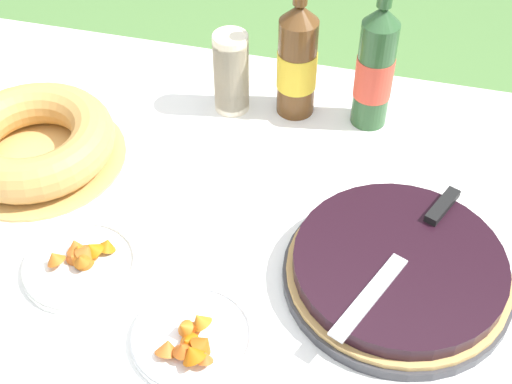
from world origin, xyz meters
The scene contains 10 objects.
garden_table centered at (0.00, 0.00, 0.70)m, with size 1.41×1.14×0.77m.
tablecloth centered at (0.00, 0.00, 0.76)m, with size 1.42×1.15×0.10m.
berry_tart centered at (0.38, 0.00, 0.81)m, with size 0.37×0.37×0.06m.
serving_knife centered at (0.39, 0.03, 0.84)m, with size 0.17×0.35×0.01m.
bundt_cake centered at (-0.33, 0.13, 0.82)m, with size 0.34×0.34×0.09m.
cup_stack centered at (-0.01, 0.38, 0.86)m, with size 0.07×0.07×0.18m.
cider_bottle_green centered at (0.27, 0.40, 0.91)m, with size 0.07×0.07×0.35m.
cider_bottle_amber centered at (0.12, 0.40, 0.90)m, with size 0.08×0.08×0.33m.
snack_plate_near centered at (0.09, -0.19, 0.79)m, with size 0.19×0.19×0.06m.
snack_plate_right centered at (-0.14, -0.10, 0.79)m, with size 0.19×0.19×0.05m.
Camera 1 is at (0.33, -0.76, 1.71)m, focal length 50.00 mm.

